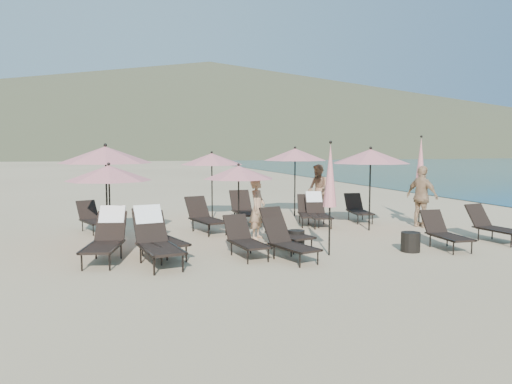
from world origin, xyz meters
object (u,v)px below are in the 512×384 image
object	(u,v)px
lounger_3	(285,230)
lounger_13	(156,237)
lounger_1	(245,238)
lounger_12	(159,235)
umbrella_closed_1	(421,162)
umbrella_open_5	(106,155)
beachgoer_b	(318,189)
umbrella_open_0	(109,173)
lounger_8	(245,209)
lounger_10	(317,210)
umbrella_open_4	(295,155)
lounger_2	(289,242)
lounger_11	(358,209)
umbrella_open_1	(239,172)
umbrella_closed_0	(330,176)
lounger_9	(308,211)
umbrella_open_2	(371,156)
lounger_7	(205,216)
umbrella_open_3	(212,159)
lounger_6	(93,218)
lounger_5	(494,225)
lounger_4	(445,232)
lounger_0	(106,236)
side_table_0	(296,239)
side_table_1	(410,242)
beachgoer_c	(422,196)
beachgoer_a	(257,209)

from	to	relation	value
lounger_3	lounger_13	size ratio (longest dim) A/B	0.88
lounger_1	lounger_12	size ratio (longest dim) A/B	0.82
lounger_1	umbrella_closed_1	xyz separation A→B (m)	(6.77, 3.20, 1.54)
umbrella_open_5	beachgoer_b	distance (m)	8.31
umbrella_open_0	lounger_8	bearing A→B (deg)	38.88
lounger_10	umbrella_open_4	world-z (taller)	umbrella_open_4
lounger_2	lounger_11	size ratio (longest dim) A/B	1.00
umbrella_open_1	umbrella_closed_0	world-z (taller)	umbrella_closed_0
lounger_9	lounger_11	distance (m)	1.85
umbrella_open_2	lounger_7	bearing A→B (deg)	165.96
lounger_8	lounger_11	bearing A→B (deg)	-8.87
umbrella_open_3	lounger_6	bearing A→B (deg)	-159.62
lounger_1	umbrella_open_5	size ratio (longest dim) A/B	0.62
lounger_2	lounger_6	size ratio (longest dim) A/B	1.00
beachgoer_b	lounger_5	bearing A→B (deg)	14.43
lounger_1	lounger_12	world-z (taller)	lounger_12
lounger_4	lounger_10	bearing A→B (deg)	113.25
lounger_5	lounger_7	bearing A→B (deg)	145.48
lounger_0	lounger_7	distance (m)	3.98
lounger_2	lounger_8	bearing A→B (deg)	69.28
lounger_3	umbrella_open_3	bearing A→B (deg)	84.39
lounger_11	lounger_12	xyz separation A→B (m)	(-6.82, -3.41, 0.07)
lounger_8	umbrella_open_4	distance (m)	2.91
lounger_6	side_table_0	distance (m)	6.15
lounger_13	lounger_10	bearing A→B (deg)	26.05
lounger_6	lounger_12	world-z (taller)	lounger_12
lounger_7	umbrella_open_1	bearing A→B (deg)	-82.78
side_table_0	lounger_9	bearing A→B (deg)	62.63
lounger_5	umbrella_open_3	world-z (taller)	umbrella_open_3
lounger_0	lounger_2	world-z (taller)	lounger_0
lounger_3	side_table_1	bearing A→B (deg)	-39.34
beachgoer_c	side_table_1	bearing A→B (deg)	124.39
lounger_7	umbrella_open_2	distance (m)	5.06
lounger_6	lounger_9	distance (m)	6.47
lounger_3	umbrella_open_5	xyz separation A→B (m)	(-4.09, 2.08, 1.80)
lounger_2	lounger_8	xyz separation A→B (m)	(0.49, 5.18, 0.07)
lounger_13	umbrella_closed_1	bearing A→B (deg)	11.93
lounger_2	side_table_1	bearing A→B (deg)	-16.17
lounger_6	beachgoer_c	size ratio (longest dim) A/B	0.85
umbrella_open_1	lounger_1	bearing A→B (deg)	-100.96
lounger_10	side_table_0	bearing A→B (deg)	-110.07
lounger_3	lounger_7	bearing A→B (deg)	104.11
lounger_3	side_table_0	bearing A→B (deg)	-49.42
lounger_0	lounger_11	distance (m)	8.67
lounger_6	lounger_12	bearing A→B (deg)	-88.91
lounger_9	lounger_1	bearing A→B (deg)	-112.55
lounger_11	umbrella_open_5	bearing A→B (deg)	-160.77
umbrella_open_2	umbrella_open_4	xyz separation A→B (m)	(-0.99, 3.40, 0.00)
lounger_10	beachgoer_a	distance (m)	2.99
umbrella_open_2	umbrella_open_4	bearing A→B (deg)	106.17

